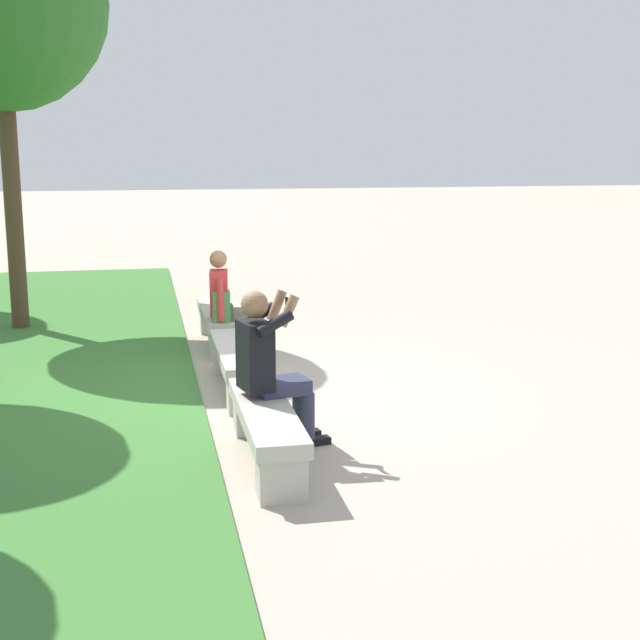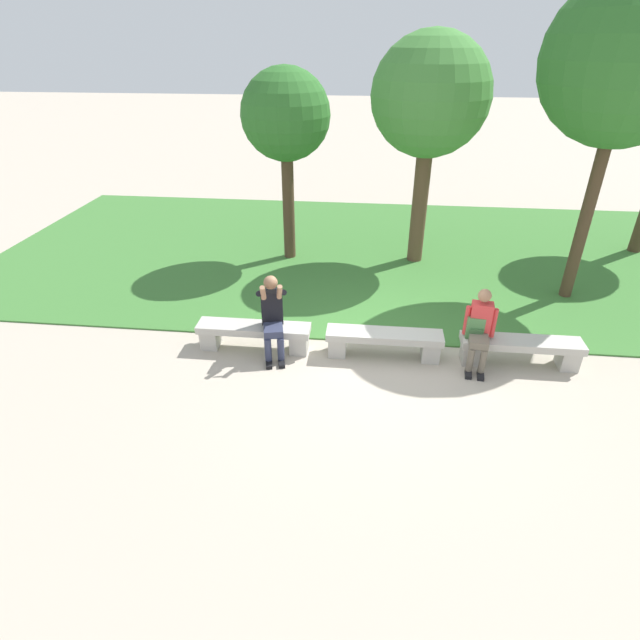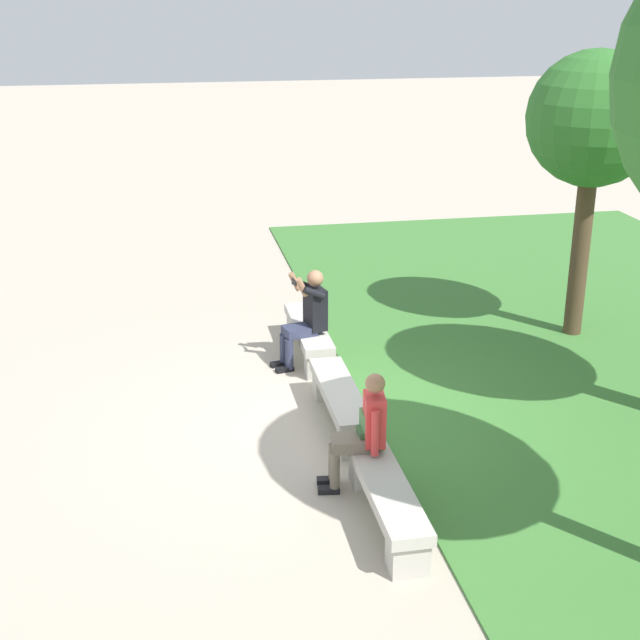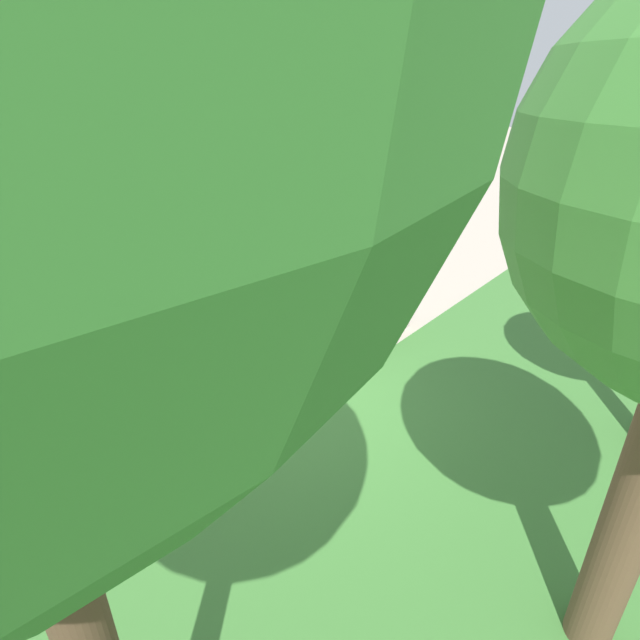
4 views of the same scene
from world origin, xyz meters
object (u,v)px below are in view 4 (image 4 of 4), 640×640
(person_photographer, at_px, (358,307))
(backpack, at_px, (195,408))
(person_distant, at_px, (186,403))
(bench_mid, at_px, (140,464))
(bench_main, at_px, (373,326))
(bench_near, at_px, (282,380))

(person_photographer, bearing_deg, backpack, 1.76)
(person_photographer, bearing_deg, person_distant, 0.17)
(bench_mid, height_order, person_photographer, person_photographer)
(bench_mid, distance_m, person_photographer, 3.93)
(bench_main, bearing_deg, bench_mid, 0.00)
(bench_main, bearing_deg, person_photographer, -12.51)
(person_photographer, distance_m, backpack, 3.16)
(person_photographer, distance_m, person_distant, 3.21)
(bench_near, distance_m, person_photographer, 1.84)
(person_distant, xyz_separation_m, backpack, (-0.05, 0.09, -0.05))
(bench_near, relative_size, backpack, 4.32)
(bench_main, xyz_separation_m, person_distant, (3.55, -0.07, 0.37))
(bench_main, distance_m, bench_mid, 4.24)
(person_distant, bearing_deg, backpack, 119.75)
(bench_near, relative_size, person_photographer, 1.40)
(bench_main, height_order, person_distant, person_distant)
(bench_near, relative_size, bench_mid, 1.00)
(person_distant, relative_size, backpack, 2.94)
(bench_main, relative_size, bench_mid, 1.00)
(backpack, bearing_deg, person_distant, -60.25)
(bench_near, bearing_deg, person_distant, -2.63)
(bench_main, bearing_deg, bench_near, 0.00)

